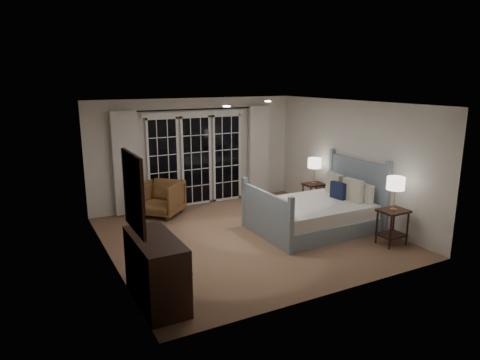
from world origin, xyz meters
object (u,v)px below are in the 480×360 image
nightstand_left (392,222)px  lamp_left (396,184)px  bed (316,213)px  lamp_right (315,163)px  armchair (161,198)px  dresser (156,270)px  nightstand_right (313,192)px

nightstand_left → lamp_left: size_ratio=1.08×
bed → lamp_right: 1.60m
bed → armchair: 3.34m
armchair → lamp_left: bearing=-2.6°
bed → dresser: 3.87m
lamp_right → bed: bearing=-125.4°
bed → armchair: (-2.43, 2.29, 0.05)m
nightstand_right → armchair: bearing=160.8°
nightstand_left → lamp_left: 0.70m
nightstand_left → dresser: 4.36m
nightstand_left → lamp_right: (0.11, 2.45, 0.63)m
lamp_right → armchair: (-3.26, 1.13, -0.68)m
nightstand_right → armchair: armchair is taller
bed → lamp_left: bed is taller
nightstand_right → lamp_right: 0.67m
nightstand_right → lamp_left: size_ratio=0.98×
lamp_left → dresser: bearing=179.9°
lamp_left → nightstand_left: bearing=90.0°
bed → lamp_right: bearing=54.6°
bed → nightstand_right: (0.82, 1.16, 0.05)m
nightstand_left → lamp_right: bearing=87.5°
lamp_left → lamp_right: lamp_left is taller
armchair → lamp_right: bearing=26.9°
lamp_right → dresser: (-4.47, -2.44, -0.60)m
lamp_right → armchair: lamp_right is taller
bed → lamp_right: bed is taller
bed → dresser: bed is taller
armchair → nightstand_left: bearing=-2.6°
lamp_left → dresser: size_ratio=0.47×
bed → lamp_left: 1.68m
bed → nightstand_left: 1.48m
nightstand_right → lamp_right: lamp_right is taller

